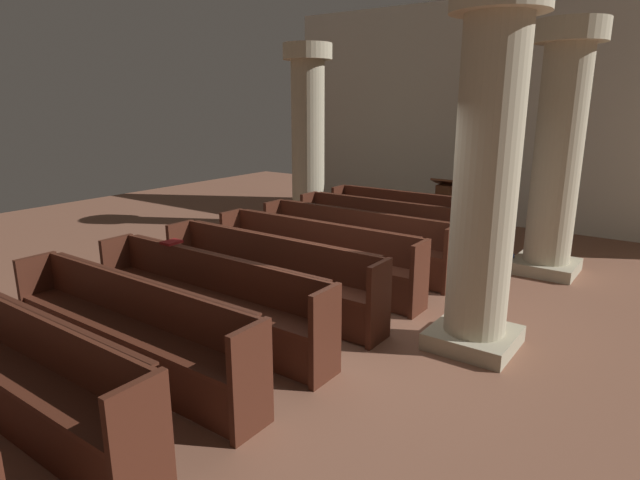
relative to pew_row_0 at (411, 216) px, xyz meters
The scene contains 16 objects.
ground_plane 3.67m from the pew_row_0, 78.07° to the right, with size 19.20×19.20×0.00m, color brown.
back_wall 3.17m from the pew_row_0, 73.43° to the left, with size 10.00×0.16×4.50m, color beige.
pew_row_0 is the anchor object (origin of this frame).
pew_row_1 0.98m from the pew_row_0, 90.00° to the right, with size 3.18×0.46×0.90m.
pew_row_2 1.96m from the pew_row_0, 90.00° to the right, with size 3.18×0.47×0.90m.
pew_row_3 2.94m from the pew_row_0, 90.00° to the right, with size 3.18×0.46×0.90m.
pew_row_4 3.91m from the pew_row_0, 90.00° to the right, with size 3.18×0.46×0.90m.
pew_row_5 4.89m from the pew_row_0, 90.00° to the right, with size 3.18×0.47×0.90m.
pew_row_6 5.87m from the pew_row_0, 90.00° to the right, with size 3.18×0.46×0.90m.
pew_row_7 6.85m from the pew_row_0, 90.00° to the right, with size 3.18×0.46×0.90m.
pillar_aisle_side 2.79m from the pew_row_0, ahead, with size 0.95×0.95×3.58m.
pillar_far_side 2.73m from the pew_row_0, behind, with size 0.95×0.95×3.58m.
pillar_aisle_rear 4.39m from the pew_row_0, 54.67° to the right, with size 0.91×0.91×3.58m.
lectern 1.04m from the pew_row_0, 79.42° to the left, with size 0.48×0.45×1.08m.
hymn_book 4.78m from the pew_row_0, 99.40° to the right, with size 0.17×0.22×0.03m, color maroon.
kneeler_box_blue 1.89m from the pew_row_0, 17.80° to the right, with size 0.43×0.26×0.23m, color navy.
Camera 1 is at (3.32, -4.93, 2.51)m, focal length 29.53 mm.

